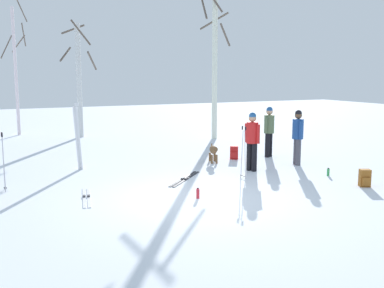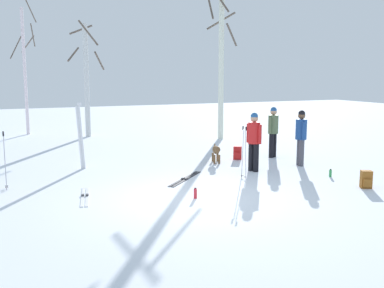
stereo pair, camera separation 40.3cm
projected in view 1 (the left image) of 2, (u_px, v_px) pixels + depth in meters
ground_plane at (197, 199)px, 10.29m from camera, size 60.00×60.00×0.00m
person_0 at (298, 134)px, 14.04m from camera, size 0.34×0.50×1.72m
person_1 at (269, 128)px, 15.39m from camera, size 0.48×0.34×1.72m
person_2 at (252, 138)px, 13.16m from camera, size 0.34×0.49×1.72m
dog at (213, 151)px, 14.47m from camera, size 0.40×0.86×0.57m
ski_pair_planted_0 at (78, 137)px, 13.35m from camera, size 0.22×0.12×1.98m
ski_pair_lying_0 at (86, 197)px, 10.41m from camera, size 0.50×1.70×0.05m
ski_pair_lying_1 at (185, 179)px, 12.25m from camera, size 1.48×1.48×0.05m
ski_poles_0 at (244, 151)px, 12.22m from camera, size 0.07×0.26×1.43m
ski_poles_1 at (3, 160)px, 10.90m from camera, size 0.07×0.22×1.43m
backpack_0 at (234, 153)px, 15.09m from camera, size 0.33×0.34×0.44m
backpack_2 at (365, 178)px, 11.42m from camera, size 0.32×0.34×0.44m
water_bottle_0 at (198, 193)px, 10.35m from camera, size 0.08×0.08×0.26m
water_bottle_1 at (328, 172)px, 12.64m from camera, size 0.07×0.07×0.23m
birch_tree_3 at (16, 68)px, 20.60m from camera, size 1.26×1.26×6.23m
birch_tree_4 at (79, 77)px, 19.97m from camera, size 1.71×1.70×5.08m
birch_tree_5 at (215, 53)px, 19.33m from camera, size 1.46×1.64×6.97m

